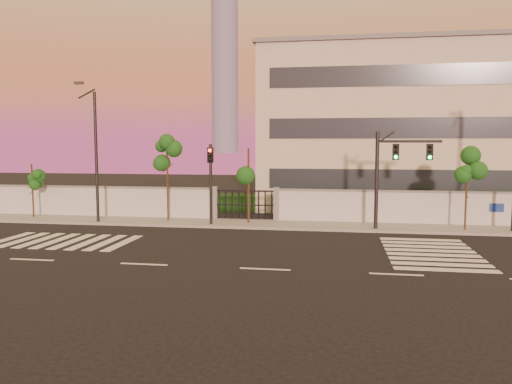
% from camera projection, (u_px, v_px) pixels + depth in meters
% --- Properties ---
extents(ground, '(120.00, 120.00, 0.00)m').
position_uv_depth(ground, '(265.00, 269.00, 19.56)').
color(ground, black).
rests_on(ground, ground).
extents(sidewalk, '(60.00, 3.00, 0.15)m').
position_uv_depth(sidewalk, '(290.00, 225.00, 29.87)').
color(sidewalk, gray).
rests_on(sidewalk, ground).
extents(perimeter_wall, '(60.00, 0.36, 2.20)m').
position_uv_depth(perimeter_wall, '(294.00, 206.00, 31.23)').
color(perimeter_wall, '#BBBDC3').
rests_on(perimeter_wall, ground).
extents(hedge_row, '(41.00, 4.25, 1.80)m').
position_uv_depth(hedge_row, '(313.00, 205.00, 33.78)').
color(hedge_row, black).
rests_on(hedge_row, ground).
extents(institutional_building, '(24.40, 12.40, 12.25)m').
position_uv_depth(institutional_building, '(418.00, 128.00, 39.14)').
color(institutional_building, beige).
rests_on(institutional_building, ground).
extents(distant_skyscraper, '(16.00, 16.00, 118.00)m').
position_uv_depth(distant_skyscraper, '(225.00, 49.00, 299.21)').
color(distant_skyscraper, slate).
rests_on(distant_skyscraper, ground).
extents(road_markings, '(57.00, 7.62, 0.02)m').
position_uv_depth(road_markings, '(243.00, 248.00, 23.50)').
color(road_markings, silver).
rests_on(road_markings, ground).
extents(street_tree_b, '(1.30, 1.03, 3.63)m').
position_uv_depth(street_tree_b, '(32.00, 179.00, 32.43)').
color(street_tree_b, '#382314').
rests_on(street_tree_b, ground).
extents(street_tree_c, '(1.41, 1.12, 5.32)m').
position_uv_depth(street_tree_c, '(168.00, 160.00, 30.93)').
color(street_tree_c, '#382314').
rests_on(street_tree_c, ground).
extents(street_tree_d, '(1.51, 1.20, 4.66)m').
position_uv_depth(street_tree_d, '(249.00, 169.00, 30.03)').
color(street_tree_d, '#382314').
rests_on(street_tree_d, ground).
extents(street_tree_e, '(1.33, 1.06, 4.65)m').
position_uv_depth(street_tree_e, '(467.00, 171.00, 27.53)').
color(street_tree_e, '#382314').
rests_on(street_tree_e, ground).
extents(traffic_signal_main, '(3.54, 0.40, 5.60)m').
position_uv_depth(traffic_signal_main, '(390.00, 169.00, 27.78)').
color(traffic_signal_main, black).
rests_on(traffic_signal_main, ground).
extents(traffic_signal_secondary, '(0.38, 0.36, 4.92)m').
position_uv_depth(traffic_signal_secondary, '(211.00, 174.00, 29.48)').
color(traffic_signal_secondary, black).
rests_on(traffic_signal_secondary, ground).
extents(streetlight_west, '(0.50, 2.03, 8.44)m').
position_uv_depth(streetlight_west, '(95.00, 150.00, 30.20)').
color(streetlight_west, black).
rests_on(streetlight_west, ground).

